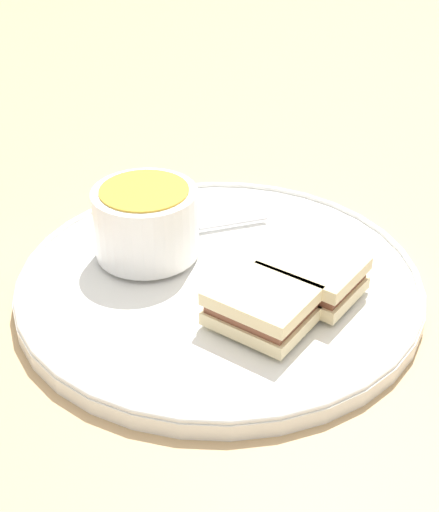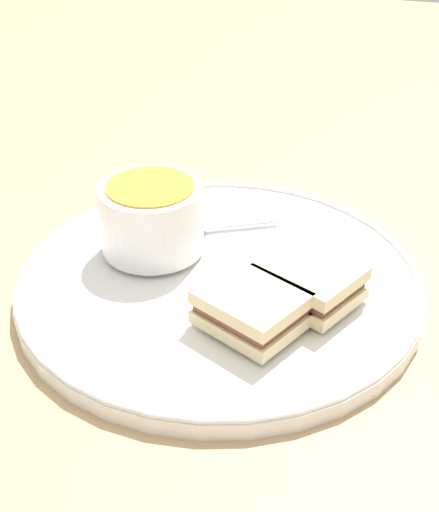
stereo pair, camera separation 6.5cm
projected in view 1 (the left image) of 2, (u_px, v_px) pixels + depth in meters
ground_plane at (220, 290)px, 0.67m from camera, size 2.40×2.40×0.00m
plate at (220, 281)px, 0.67m from camera, size 0.38×0.38×0.02m
soup_bowl at (146, 221)px, 0.68m from camera, size 0.10×0.10×0.07m
spoon at (191, 227)px, 0.73m from camera, size 0.10×0.06×0.01m
sandwich_half_near at (262, 305)px, 0.59m from camera, size 0.10×0.10×0.03m
sandwich_half_far at (313, 275)px, 0.63m from camera, size 0.10×0.10×0.03m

